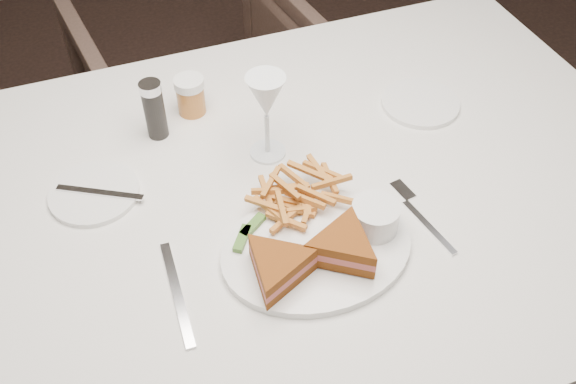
# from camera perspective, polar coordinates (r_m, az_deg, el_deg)

# --- Properties ---
(table) EXTENTS (1.56, 1.12, 0.75)m
(table) POSITION_cam_1_polar(r_m,az_deg,el_deg) (1.45, -0.52, -10.31)
(table) COLOR silver
(table) RESTS_ON ground
(chair_far) EXTENTS (0.79, 0.76, 0.69)m
(chair_far) POSITION_cam_1_polar(r_m,az_deg,el_deg) (2.05, -7.44, 8.75)
(chair_far) COLOR #48352C
(chair_far) RESTS_ON ground
(table_setting) EXTENTS (0.82, 0.61, 0.18)m
(table_setting) POSITION_cam_1_polar(r_m,az_deg,el_deg) (1.09, 0.30, -0.40)
(table_setting) COLOR white
(table_setting) RESTS_ON table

